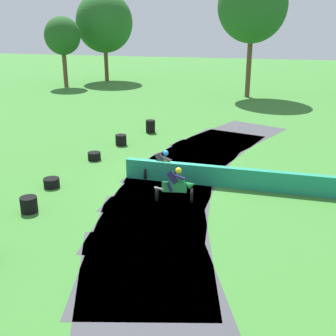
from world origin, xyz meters
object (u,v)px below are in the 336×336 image
(tire_stack_mid_b, at_px, (94,156))
(tire_stack_extra_a, at_px, (29,204))
(motorcycle_chase_green, at_px, (176,185))
(tire_stack_near, at_px, (150,126))
(tire_stack_far, at_px, (52,183))
(tire_stack_mid_a, at_px, (121,140))
(motorcycle_lead_yellow, at_px, (163,166))

(tire_stack_mid_b, relative_size, tire_stack_extra_a, 1.03)
(motorcycle_chase_green, relative_size, tire_stack_near, 2.09)
(tire_stack_extra_a, bearing_deg, motorcycle_chase_green, 23.88)
(tire_stack_far, bearing_deg, tire_stack_extra_a, -81.91)
(tire_stack_mid_a, height_order, tire_stack_mid_b, tire_stack_mid_a)
(motorcycle_lead_yellow, xyz_separation_m, tire_stack_mid_a, (-3.67, 4.80, -0.34))
(tire_stack_mid_b, height_order, tire_stack_far, same)
(motorcycle_chase_green, bearing_deg, tire_stack_mid_a, 124.18)
(motorcycle_lead_yellow, height_order, tire_stack_near, motorcycle_lead_yellow)
(motorcycle_lead_yellow, xyz_separation_m, tire_stack_near, (-2.74, 7.89, -0.24))
(tire_stack_mid_a, height_order, tire_stack_far, tire_stack_mid_a)
(tire_stack_mid_b, bearing_deg, motorcycle_chase_green, -38.15)
(tire_stack_mid_b, xyz_separation_m, tire_stack_extra_a, (-0.03, -6.41, 0.10))
(motorcycle_lead_yellow, distance_m, tire_stack_near, 8.35)
(motorcycle_lead_yellow, bearing_deg, tire_stack_mid_a, 127.38)
(motorcycle_lead_yellow, bearing_deg, tire_stack_extra_a, -133.02)
(tire_stack_extra_a, bearing_deg, motorcycle_lead_yellow, 46.98)
(tire_stack_mid_a, bearing_deg, tire_stack_near, 73.29)
(motorcycle_lead_yellow, bearing_deg, tire_stack_far, -156.23)
(motorcycle_lead_yellow, relative_size, tire_stack_far, 2.44)
(motorcycle_chase_green, height_order, tire_stack_far, motorcycle_chase_green)
(tire_stack_near, distance_m, tire_stack_mid_b, 6.12)
(tire_stack_mid_a, bearing_deg, tire_stack_extra_a, -93.13)
(motorcycle_lead_yellow, height_order, tire_stack_mid_a, motorcycle_lead_yellow)
(tire_stack_near, distance_m, tire_stack_far, 10.05)
(motorcycle_chase_green, relative_size, tire_stack_mid_a, 2.65)
(motorcycle_chase_green, bearing_deg, tire_stack_far, 178.33)
(tire_stack_near, bearing_deg, tire_stack_extra_a, -96.62)
(tire_stack_near, relative_size, tire_stack_mid_b, 1.21)
(motorcycle_lead_yellow, xyz_separation_m, motorcycle_chase_green, (1.06, -2.16, -0.00))
(tire_stack_extra_a, bearing_deg, tire_stack_near, 83.38)
(motorcycle_lead_yellow, relative_size, tire_stack_mid_b, 2.54)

